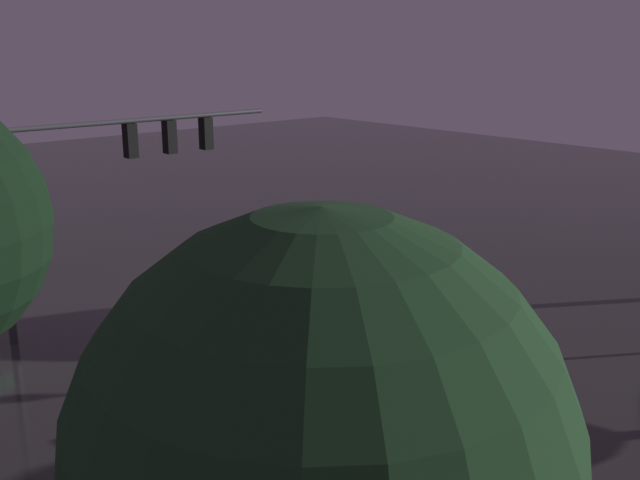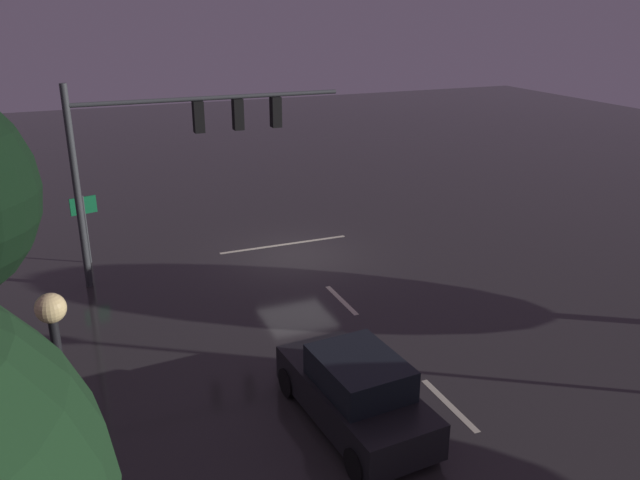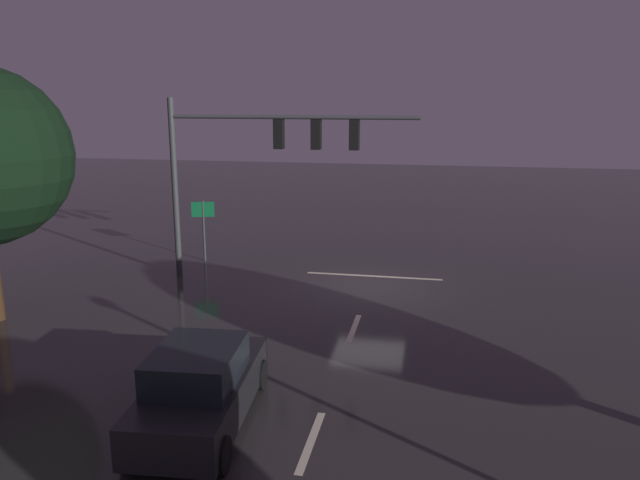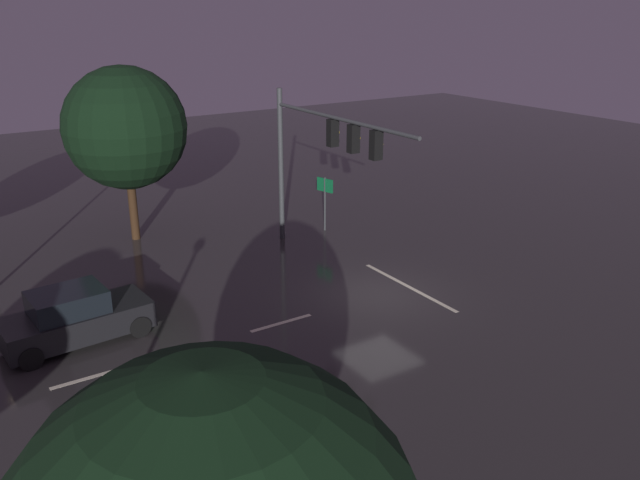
% 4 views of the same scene
% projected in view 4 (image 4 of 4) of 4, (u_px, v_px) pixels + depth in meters
% --- Properties ---
extents(ground_plane, '(80.00, 80.00, 0.00)m').
position_uv_depth(ground_plane, '(380.00, 295.00, 23.22)').
color(ground_plane, '#2D2B2B').
extents(traffic_signal_assembly, '(8.77, 0.47, 6.44)m').
position_uv_depth(traffic_signal_assembly, '(323.00, 146.00, 24.78)').
color(traffic_signal_assembly, '#383A3D').
rests_on(traffic_signal_assembly, ground_plane).
extents(lane_dash_far, '(0.16, 2.20, 0.01)m').
position_uv_depth(lane_dash_far, '(281.00, 323.00, 21.18)').
color(lane_dash_far, beige).
rests_on(lane_dash_far, ground_plane).
extents(lane_dash_mid, '(0.16, 2.20, 0.01)m').
position_uv_depth(lane_dash_mid, '(91.00, 377.00, 18.12)').
color(lane_dash_mid, beige).
rests_on(lane_dash_mid, ground_plane).
extents(stop_bar, '(5.00, 0.16, 0.01)m').
position_uv_depth(stop_bar, '(409.00, 287.00, 23.88)').
color(stop_bar, beige).
rests_on(stop_bar, ground_plane).
extents(car_approaching, '(2.19, 4.47, 1.70)m').
position_uv_depth(car_approaching, '(75.00, 318.00, 19.76)').
color(car_approaching, black).
rests_on(car_approaching, ground_plane).
extents(route_sign, '(0.89, 0.29, 2.46)m').
position_uv_depth(route_sign, '(325.00, 192.00, 29.24)').
color(route_sign, '#383A3D').
rests_on(route_sign, ground_plane).
extents(tree_right_far, '(5.07, 5.07, 7.38)m').
position_uv_depth(tree_right_far, '(125.00, 128.00, 27.13)').
color(tree_right_far, '#382314').
rests_on(tree_right_far, ground_plane).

